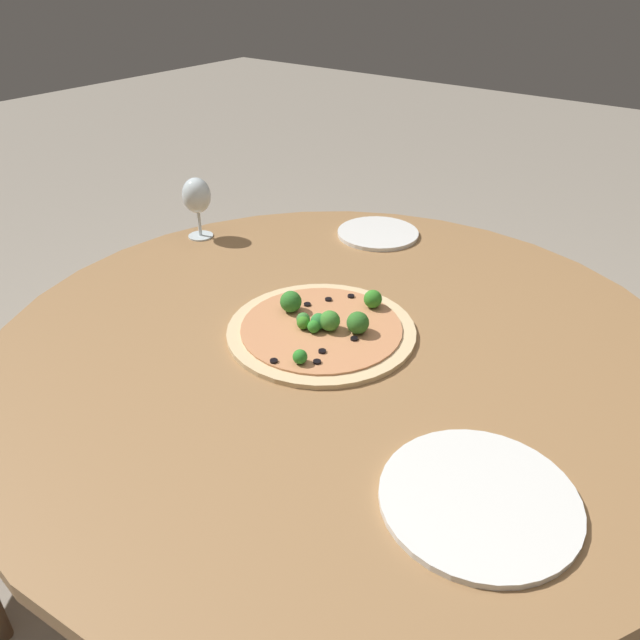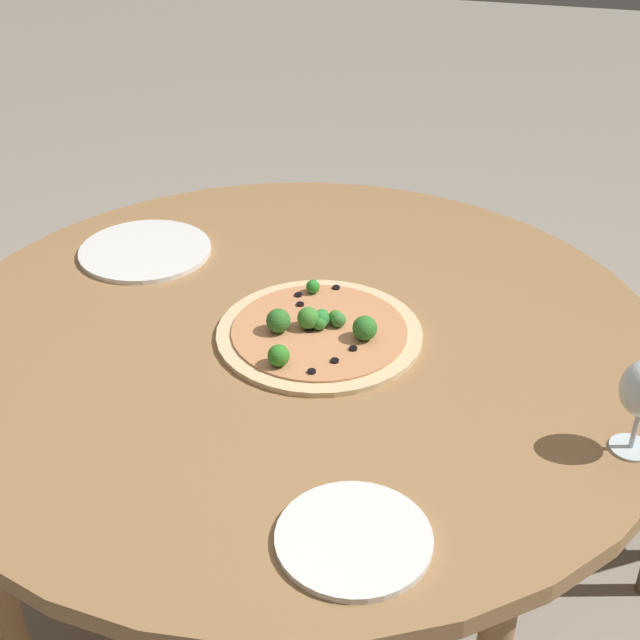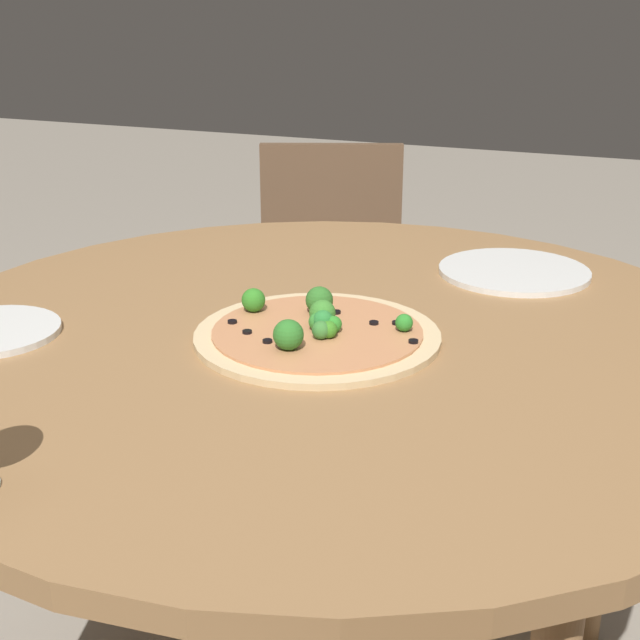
% 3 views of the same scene
% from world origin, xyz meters
% --- Properties ---
extents(ground_plane, '(12.00, 12.00, 0.00)m').
position_xyz_m(ground_plane, '(0.00, 0.00, 0.00)').
color(ground_plane, gray).
extents(dining_table, '(1.30, 1.30, 0.75)m').
position_xyz_m(dining_table, '(0.00, 0.00, 0.69)').
color(dining_table, olive).
rests_on(dining_table, ground_plane).
extents(pizza, '(0.36, 0.36, 0.06)m').
position_xyz_m(pizza, '(0.00, -0.04, 0.77)').
color(pizza, '#DBBC89').
rests_on(pizza, dining_table).
extents(wine_glass, '(0.07, 0.07, 0.15)m').
position_xyz_m(wine_glass, '(-0.17, -0.56, 0.86)').
color(wine_glass, silver).
rests_on(wine_glass, dining_table).
extents(plate_near, '(0.20, 0.20, 0.01)m').
position_xyz_m(plate_near, '(-0.45, -0.21, 0.76)').
color(plate_near, silver).
rests_on(plate_near, dining_table).
extents(plate_far, '(0.27, 0.27, 0.01)m').
position_xyz_m(plate_far, '(0.21, 0.38, 0.76)').
color(plate_far, silver).
rests_on(plate_far, dining_table).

